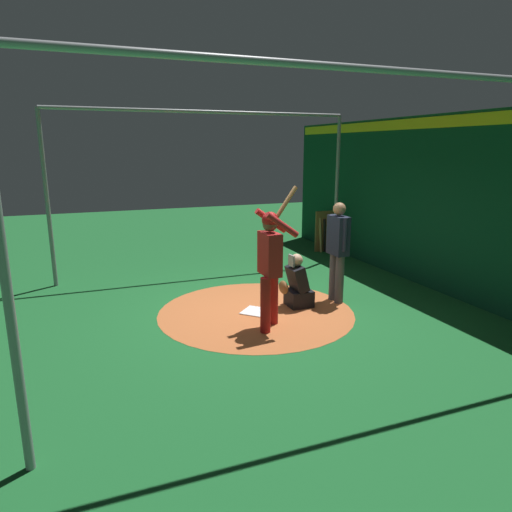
# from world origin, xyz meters

# --- Properties ---
(ground_plane) EXTENTS (26.89, 26.89, 0.00)m
(ground_plane) POSITION_xyz_m (0.00, 0.00, 0.00)
(ground_plane) COLOR #195B28
(dirt_circle) EXTENTS (3.20, 3.20, 0.01)m
(dirt_circle) POSITION_xyz_m (0.00, 0.00, 0.00)
(dirt_circle) COLOR #B76033
(dirt_circle) RESTS_ON ground
(home_plate) EXTENTS (0.59, 0.59, 0.01)m
(home_plate) POSITION_xyz_m (0.00, 0.00, 0.01)
(home_plate) COLOR white
(home_plate) RESTS_ON dirt_circle
(batter) EXTENTS (0.68, 0.49, 2.10)m
(batter) POSITION_xyz_m (0.04, 0.68, 1.07)
(batter) COLOR maroon
(batter) RESTS_ON ground
(catcher) EXTENTS (0.58, 0.40, 0.92)m
(catcher) POSITION_xyz_m (-0.75, -0.02, 0.36)
(catcher) COLOR black
(catcher) RESTS_ON ground
(umpire) EXTENTS (0.22, 0.49, 1.74)m
(umpire) POSITION_xyz_m (-1.51, -0.01, 0.98)
(umpire) COLOR #4C4C51
(umpire) RESTS_ON ground
(back_wall) EXTENTS (0.23, 10.89, 3.23)m
(back_wall) POSITION_xyz_m (-3.68, 0.00, 1.63)
(back_wall) COLOR #0C3D26
(back_wall) RESTS_ON ground
(cage_frame) EXTENTS (6.33, 5.66, 3.38)m
(cage_frame) POSITION_xyz_m (0.00, 0.00, 2.37)
(cage_frame) COLOR gray
(cage_frame) RESTS_ON ground
(bat_rack) EXTENTS (0.82, 0.20, 1.05)m
(bat_rack) POSITION_xyz_m (-3.44, -3.56, 0.49)
(bat_rack) COLOR olive
(bat_rack) RESTS_ON ground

